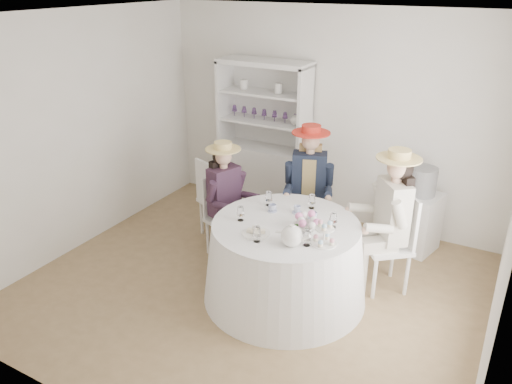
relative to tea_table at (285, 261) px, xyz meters
The scene contains 22 objects.
ground 0.55m from the tea_table, behind, with size 4.50×4.50×0.00m, color olive.
ceiling 2.32m from the tea_table, behind, with size 4.50×4.50×0.00m, color white.
wall_back 2.22m from the tea_table, 100.64° to the left, with size 4.50×4.50×0.00m, color silver.
wall_front 2.27m from the tea_table, 100.36° to the right, with size 4.50×4.50×0.00m, color silver.
wall_left 2.78m from the tea_table, behind, with size 4.50×4.50×0.00m, color silver.
tea_table is the anchor object (origin of this frame).
hutch 2.12m from the tea_table, 123.84° to the left, with size 1.28×0.65×2.04m.
side_table 1.86m from the tea_table, 60.21° to the left, with size 0.46×0.46×0.71m, color silver.
hatbox 1.92m from the tea_table, 60.21° to the left, with size 0.32×0.32×0.32m, color black.
guest_left 1.10m from the tea_table, 156.17° to the left, with size 0.56×0.52×1.37m.
guest_mid 1.14m from the tea_table, 101.60° to the left, with size 0.57×0.63×1.51m.
guest_right 1.13m from the tea_table, 37.64° to the left, with size 0.65×0.63×1.52m.
spare_chair 1.50m from the tea_table, 151.14° to the left, with size 0.53×0.53×1.01m.
teacup_a 0.54m from the tea_table, 143.55° to the left, with size 0.08×0.08×0.07m, color white.
teacup_b 0.52m from the tea_table, 91.20° to the left, with size 0.07×0.07×0.07m, color white.
teacup_c 0.53m from the tea_table, 47.35° to the left, with size 0.09×0.09×0.07m, color white.
flower_bowl 0.49m from the tea_table, ahead, with size 0.22×0.22×0.06m, color white.
flower_arrangement 0.56m from the tea_table, ahead, with size 0.20×0.20×0.07m.
table_teapot 0.65m from the tea_table, 56.90° to the right, with size 0.28×0.20×0.21m.
sandwich_plate 0.56m from the tea_table, 115.48° to the right, with size 0.26×0.26×0.06m.
cupcake_stand 0.70m from the tea_table, 22.16° to the right, with size 0.23×0.23×0.22m.
stemware_set 0.49m from the tea_table, 90.00° to the left, with size 0.91×0.95×0.15m.
Camera 1 is at (2.19, -3.83, 3.03)m, focal length 35.00 mm.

